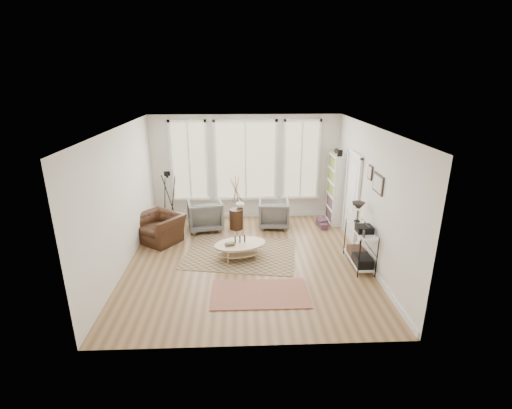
{
  "coord_description": "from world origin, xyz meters",
  "views": [
    {
      "loc": [
        -0.13,
        -7.34,
        3.88
      ],
      "look_at": [
        0.2,
        0.6,
        1.1
      ],
      "focal_mm": 26.0,
      "sensor_mm": 36.0,
      "label": 1
    }
  ],
  "objects_px": {
    "coffee_table": "(240,247)",
    "side_table": "(236,203)",
    "armchair_right": "(274,214)",
    "bookcase": "(335,189)",
    "low_shelf": "(360,243)",
    "armchair_left": "(205,215)",
    "accent_chair": "(160,228)"
  },
  "relations": [
    {
      "from": "armchair_left",
      "to": "accent_chair",
      "type": "xyz_separation_m",
      "value": [
        -1.06,
        -0.69,
        -0.06
      ]
    },
    {
      "from": "bookcase",
      "to": "armchair_right",
      "type": "height_order",
      "value": "bookcase"
    },
    {
      "from": "coffee_table",
      "to": "armchair_right",
      "type": "xyz_separation_m",
      "value": [
        0.91,
        1.81,
        0.09
      ]
    },
    {
      "from": "bookcase",
      "to": "coffee_table",
      "type": "height_order",
      "value": "bookcase"
    },
    {
      "from": "low_shelf",
      "to": "coffee_table",
      "type": "relative_size",
      "value": 1.01
    },
    {
      "from": "low_shelf",
      "to": "side_table",
      "type": "relative_size",
      "value": 0.86
    },
    {
      "from": "low_shelf",
      "to": "armchair_left",
      "type": "height_order",
      "value": "low_shelf"
    },
    {
      "from": "side_table",
      "to": "coffee_table",
      "type": "bearing_deg",
      "value": -86.99
    },
    {
      "from": "armchair_left",
      "to": "accent_chair",
      "type": "height_order",
      "value": "armchair_left"
    },
    {
      "from": "low_shelf",
      "to": "armchair_left",
      "type": "bearing_deg",
      "value": 148.45
    },
    {
      "from": "low_shelf",
      "to": "armchair_left",
      "type": "relative_size",
      "value": 1.47
    },
    {
      "from": "armchair_right",
      "to": "side_table",
      "type": "xyz_separation_m",
      "value": [
        -1.0,
        -0.1,
        0.36
      ]
    },
    {
      "from": "accent_chair",
      "to": "coffee_table",
      "type": "bearing_deg",
      "value": 7.89
    },
    {
      "from": "armchair_left",
      "to": "accent_chair",
      "type": "bearing_deg",
      "value": 21.45
    },
    {
      "from": "coffee_table",
      "to": "side_table",
      "type": "relative_size",
      "value": 0.85
    },
    {
      "from": "coffee_table",
      "to": "armchair_right",
      "type": "distance_m",
      "value": 2.03
    },
    {
      "from": "low_shelf",
      "to": "bookcase",
      "type": "bearing_deg",
      "value": 88.72
    },
    {
      "from": "accent_chair",
      "to": "low_shelf",
      "type": "bearing_deg",
      "value": 17.87
    },
    {
      "from": "low_shelf",
      "to": "armchair_right",
      "type": "bearing_deg",
      "value": 126.53
    },
    {
      "from": "bookcase",
      "to": "coffee_table",
      "type": "bearing_deg",
      "value": -141.12
    },
    {
      "from": "bookcase",
      "to": "armchair_right",
      "type": "xyz_separation_m",
      "value": [
        -1.7,
        -0.3,
        -0.58
      ]
    },
    {
      "from": "armchair_right",
      "to": "accent_chair",
      "type": "distance_m",
      "value": 2.99
    },
    {
      "from": "low_shelf",
      "to": "coffee_table",
      "type": "xyz_separation_m",
      "value": [
        -2.56,
        0.41,
        -0.23
      ]
    },
    {
      "from": "bookcase",
      "to": "low_shelf",
      "type": "bearing_deg",
      "value": -91.28
    },
    {
      "from": "coffee_table",
      "to": "side_table",
      "type": "distance_m",
      "value": 1.78
    },
    {
      "from": "low_shelf",
      "to": "side_table",
      "type": "height_order",
      "value": "side_table"
    },
    {
      "from": "armchair_right",
      "to": "armchair_left",
      "type": "bearing_deg",
      "value": 6.97
    },
    {
      "from": "coffee_table",
      "to": "armchair_right",
      "type": "bearing_deg",
      "value": 63.26
    },
    {
      "from": "armchair_left",
      "to": "coffee_table",
      "type": "bearing_deg",
      "value": 106.06
    },
    {
      "from": "coffee_table",
      "to": "side_table",
      "type": "xyz_separation_m",
      "value": [
        -0.09,
        1.72,
        0.45
      ]
    },
    {
      "from": "armchair_left",
      "to": "low_shelf",
      "type": "bearing_deg",
      "value": 136.58
    },
    {
      "from": "low_shelf",
      "to": "side_table",
      "type": "xyz_separation_m",
      "value": [
        -2.65,
        2.13,
        0.22
      ]
    }
  ]
}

